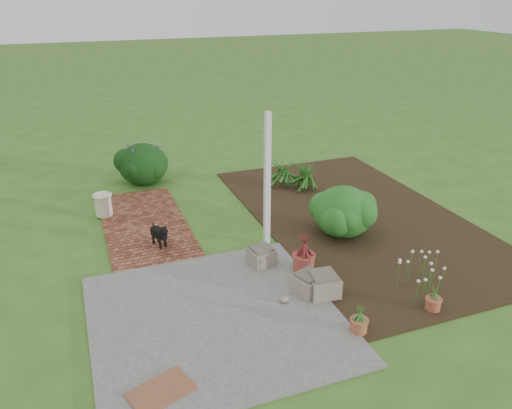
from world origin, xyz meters
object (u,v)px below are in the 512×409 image
object	(u,v)px
stone_trough_near	(309,284)
cream_ceramic_urn	(103,205)
evergreen_shrub	(343,210)
black_dog	(160,233)

from	to	relation	value
stone_trough_near	cream_ceramic_urn	distance (m)	4.90
evergreen_shrub	stone_trough_near	bearing A→B (deg)	-133.18
cream_ceramic_urn	evergreen_shrub	size ratio (longest dim) A/B	0.39
stone_trough_near	cream_ceramic_urn	size ratio (longest dim) A/B	0.93
stone_trough_near	cream_ceramic_urn	world-z (taller)	cream_ceramic_urn
evergreen_shrub	cream_ceramic_urn	bearing A→B (deg)	149.55
stone_trough_near	black_dog	bearing A→B (deg)	129.13
evergreen_shrub	black_dog	bearing A→B (deg)	168.16
cream_ceramic_urn	evergreen_shrub	world-z (taller)	evergreen_shrub
stone_trough_near	evergreen_shrub	size ratio (longest dim) A/B	0.37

